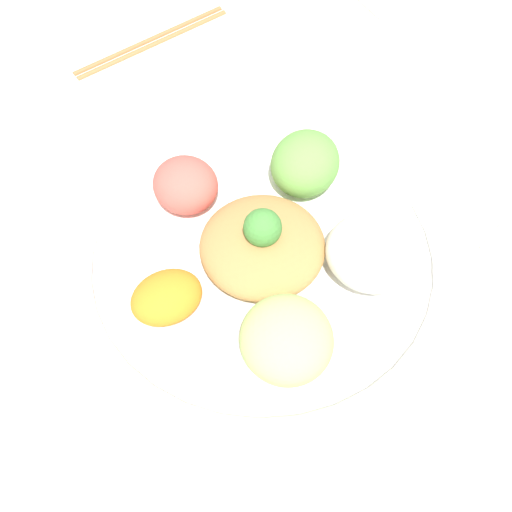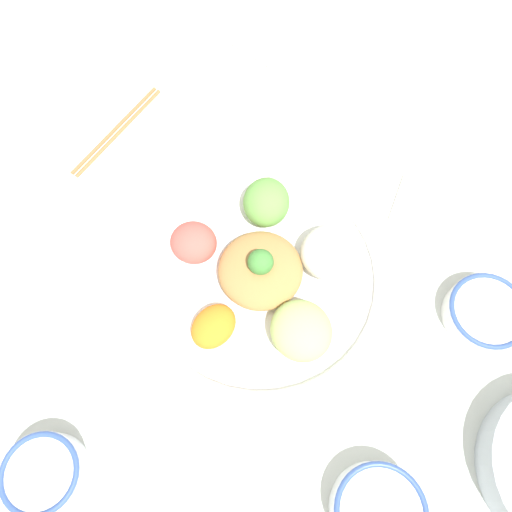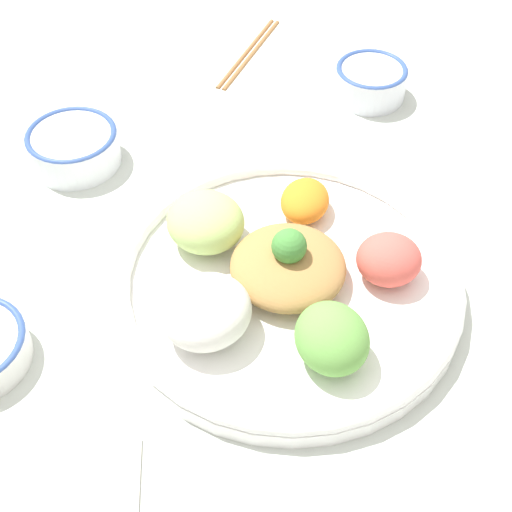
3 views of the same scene
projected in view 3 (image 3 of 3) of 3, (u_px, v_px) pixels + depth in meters
ground_plane at (309, 318)px, 0.75m from camera, size 2.40×2.40×0.00m
salad_platter at (283, 278)px, 0.76m from camera, size 0.38×0.38×0.09m
rice_bowl_blue at (371, 80)px, 1.00m from camera, size 0.10×0.10×0.05m
sauce_bowl_dark at (73, 146)px, 0.90m from camera, size 0.12×0.12×0.05m
chopsticks_pair_near at (249, 52)px, 1.09m from camera, size 0.20×0.10×0.01m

